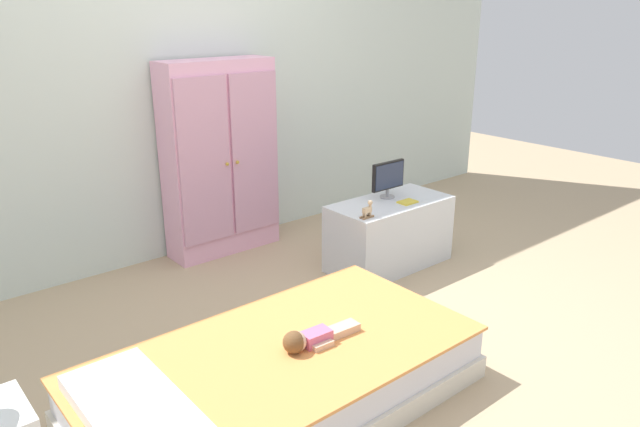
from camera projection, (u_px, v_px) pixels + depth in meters
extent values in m
cube|color=tan|center=(335.00, 335.00, 3.21)|extent=(10.00, 10.00, 0.02)
cube|color=silver|center=(178.00, 56.00, 3.90)|extent=(6.40, 0.05, 2.70)
cube|color=silver|center=(282.00, 393.00, 2.63)|extent=(1.71, 0.91, 0.11)
cube|color=silver|center=(281.00, 368.00, 2.59)|extent=(1.67, 0.87, 0.14)
cube|color=#EA934C|center=(281.00, 352.00, 2.56)|extent=(1.70, 0.90, 0.02)
cube|color=white|center=(133.00, 407.00, 2.15)|extent=(0.32, 0.65, 0.06)
cube|color=#D6668E|center=(316.00, 337.00, 2.60)|extent=(0.13, 0.09, 0.06)
cube|color=#DBB293|center=(340.00, 328.00, 2.70)|extent=(0.16, 0.05, 0.04)
cube|color=#DBB293|center=(345.00, 331.00, 2.67)|extent=(0.16, 0.05, 0.04)
cube|color=#DBB293|center=(309.00, 335.00, 2.65)|extent=(0.10, 0.03, 0.03)
cube|color=#DBB293|center=(323.00, 346.00, 2.57)|extent=(0.10, 0.03, 0.03)
sphere|color=#DBB293|center=(296.00, 342.00, 2.54)|extent=(0.09, 0.09, 0.09)
sphere|color=brown|center=(294.00, 342.00, 2.53)|extent=(0.10, 0.10, 0.10)
cube|color=#EFADCC|center=(220.00, 159.00, 4.10)|extent=(0.78, 0.26, 1.33)
cube|color=#D298B3|center=(205.00, 162.00, 3.87)|extent=(0.37, 0.02, 1.09)
cube|color=#D298B3|center=(255.00, 153.00, 4.11)|extent=(0.37, 0.02, 1.09)
sphere|color=gold|center=(227.00, 164.00, 3.96)|extent=(0.02, 0.02, 0.02)
sphere|color=gold|center=(238.00, 162.00, 4.01)|extent=(0.02, 0.02, 0.02)
cube|color=silver|center=(389.00, 234.00, 3.98)|extent=(0.83, 0.41, 0.45)
cylinder|color=#99999E|center=(387.00, 197.00, 3.98)|extent=(0.10, 0.10, 0.01)
cylinder|color=#99999E|center=(387.00, 192.00, 3.97)|extent=(0.02, 0.02, 0.05)
cube|color=black|center=(388.00, 175.00, 3.93)|extent=(0.27, 0.02, 0.18)
cube|color=#28334C|center=(390.00, 176.00, 3.92)|extent=(0.25, 0.01, 0.16)
cube|color=#8E6642|center=(365.00, 216.00, 3.61)|extent=(0.09, 0.01, 0.01)
cube|color=#8E6642|center=(368.00, 217.00, 3.59)|extent=(0.09, 0.01, 0.01)
cube|color=#D1B289|center=(367.00, 210.00, 3.58)|extent=(0.06, 0.03, 0.03)
cylinder|color=#D1B289|center=(368.00, 213.00, 3.61)|extent=(0.01, 0.01, 0.02)
cylinder|color=#D1B289|center=(370.00, 214.00, 3.60)|extent=(0.01, 0.01, 0.02)
cylinder|color=#D1B289|center=(363.00, 215.00, 3.59)|extent=(0.01, 0.01, 0.02)
cylinder|color=#D1B289|center=(366.00, 215.00, 3.57)|extent=(0.01, 0.01, 0.02)
cylinder|color=#D1B289|center=(370.00, 205.00, 3.59)|extent=(0.02, 0.02, 0.02)
sphere|color=#D1B289|center=(370.00, 202.00, 3.58)|extent=(0.03, 0.03, 0.03)
cube|color=gold|center=(408.00, 202.00, 3.87)|extent=(0.12, 0.09, 0.01)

